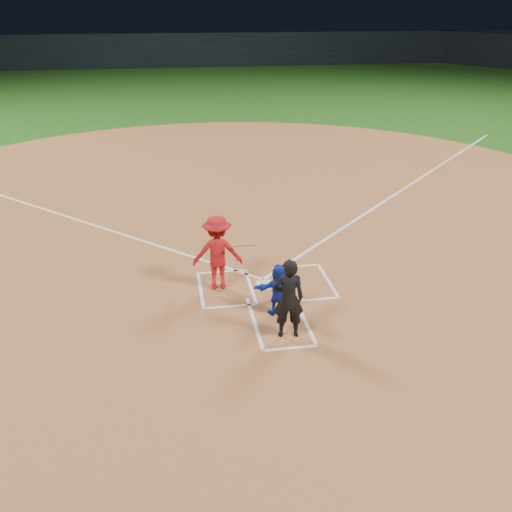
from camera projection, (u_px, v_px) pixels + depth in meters
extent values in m
plane|color=#194912|center=(265.00, 285.00, 14.00)|extent=(120.00, 120.00, 0.00)
cylinder|color=#945630|center=(234.00, 205.00, 19.38)|extent=(28.00, 28.00, 0.01)
cube|color=black|center=(179.00, 50.00, 56.40)|extent=(80.00, 1.20, 3.20)
cylinder|color=white|center=(265.00, 285.00, 13.99)|extent=(0.60, 0.60, 0.02)
imported|color=#1427A4|center=(279.00, 289.00, 12.52)|extent=(1.12, 0.42, 1.19)
imported|color=black|center=(288.00, 298.00, 11.57)|extent=(0.67, 0.47, 1.74)
cube|color=white|center=(222.00, 272.00, 14.67)|extent=(1.22, 0.08, 0.01)
cube|color=white|center=(230.00, 306.00, 13.03)|extent=(1.22, 0.08, 0.01)
cube|color=white|center=(250.00, 286.00, 13.94)|extent=(0.08, 1.83, 0.01)
cube|color=white|center=(201.00, 290.00, 13.75)|extent=(0.08, 1.83, 0.01)
cube|color=white|center=(296.00, 266.00, 14.96)|extent=(1.22, 0.08, 0.01)
cube|color=white|center=(314.00, 300.00, 13.32)|extent=(1.22, 0.08, 0.01)
cube|color=white|center=(280.00, 284.00, 14.05)|extent=(0.08, 1.83, 0.01)
cube|color=white|center=(328.00, 280.00, 14.23)|extent=(0.08, 1.83, 0.01)
cube|color=white|center=(255.00, 322.00, 12.39)|extent=(0.08, 2.20, 0.01)
cube|color=white|center=(304.00, 318.00, 12.55)|extent=(0.08, 2.20, 0.01)
cube|color=white|center=(290.00, 348.00, 11.48)|extent=(1.10, 0.08, 0.01)
cube|color=white|center=(413.00, 183.00, 21.66)|extent=(14.21, 14.21, 0.01)
cube|color=white|center=(24.00, 203.00, 19.55)|extent=(14.21, 14.21, 0.01)
imported|color=#B21317|center=(217.00, 253.00, 13.52)|extent=(1.23, 0.76, 1.84)
cylinder|color=#A46B3C|center=(243.00, 245.00, 13.39)|extent=(0.70, 0.56, 0.28)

